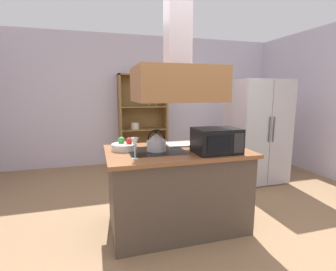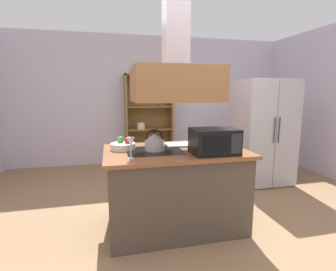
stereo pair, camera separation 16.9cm
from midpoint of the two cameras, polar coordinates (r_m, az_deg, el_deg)
ground_plane at (r=3.09m, az=7.32°, el=-19.95°), size 7.80×7.80×0.00m
wall_back at (r=5.59m, az=-3.19°, el=7.93°), size 6.00×0.12×2.70m
kitchen_island at (r=2.92m, az=3.27°, el=-11.79°), size 1.54×0.96×0.90m
range_hood at (r=2.73m, az=3.54°, el=13.96°), size 0.90×0.70×1.27m
refrigerator at (r=4.56m, az=21.43°, el=0.76°), size 0.90×0.77×1.73m
dish_cabinet at (r=5.41m, az=-3.52°, el=2.44°), size 1.00×0.40×1.89m
kettle at (r=2.71m, az=-1.31°, el=-1.45°), size 0.21×0.21×0.23m
cutting_board at (r=3.02m, az=4.46°, el=-2.06°), size 0.35×0.26×0.02m
microwave at (r=2.65m, az=12.23°, el=-1.26°), size 0.46×0.35×0.26m
wine_glass_on_counter at (r=2.40m, az=-6.44°, el=-1.70°), size 0.08×0.08×0.21m
fruit_bowl at (r=2.82m, az=-8.45°, el=-2.23°), size 0.27×0.27×0.14m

